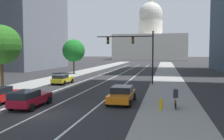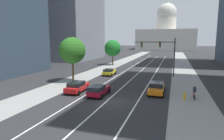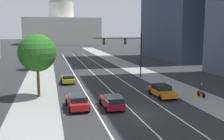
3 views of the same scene
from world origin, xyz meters
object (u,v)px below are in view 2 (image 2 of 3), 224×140
(capitol_building, at_px, (166,35))
(car_red, at_px, (77,87))
(traffic_signal_mast, at_px, (162,50))
(car_orange, at_px, (157,88))
(fire_hydrant, at_px, (184,96))
(cyclist, at_px, (194,92))
(street_tree_mid_left, at_px, (113,48))
(car_crimson, at_px, (98,90))
(street_tree_near_left, at_px, (72,51))
(car_yellow, at_px, (109,72))

(capitol_building, relative_size, car_red, 9.40)
(traffic_signal_mast, bearing_deg, capitol_building, 92.27)
(car_orange, relative_size, traffic_signal_mast, 0.58)
(car_orange, height_order, fire_hydrant, car_orange)
(cyclist, bearing_deg, car_orange, 74.15)
(fire_hydrant, xyz_separation_m, street_tree_mid_left, (-18.27, 29.48, 4.33))
(car_orange, bearing_deg, capitol_building, 1.93)
(car_crimson, height_order, street_tree_near_left, street_tree_near_left)
(capitol_building, height_order, fire_hydrant, capitol_building)
(fire_hydrant, xyz_separation_m, cyclist, (1.13, 0.78, 0.39))
(car_red, bearing_deg, traffic_signal_mast, -34.26)
(car_orange, relative_size, street_tree_mid_left, 0.65)
(car_crimson, bearing_deg, cyclist, -79.08)
(car_yellow, height_order, traffic_signal_mast, traffic_signal_mast)
(capitol_building, bearing_deg, street_tree_mid_left, -95.16)
(car_yellow, relative_size, traffic_signal_mast, 0.52)
(traffic_signal_mast, xyz_separation_m, cyclist, (4.91, -14.61, -4.33))
(capitol_building, distance_m, car_red, 137.67)
(car_yellow, relative_size, street_tree_mid_left, 0.59)
(capitol_building, distance_m, traffic_signal_mast, 121.39)
(street_tree_mid_left, xyz_separation_m, street_tree_near_left, (0.52, -24.04, 0.49))
(fire_hydrant, bearing_deg, car_crimson, -171.93)
(fire_hydrant, distance_m, street_tree_near_left, 19.18)
(car_yellow, distance_m, traffic_signal_mast, 11.20)
(car_yellow, height_order, cyclist, cyclist)
(capitol_building, height_order, car_yellow, capitol_building)
(car_red, xyz_separation_m, traffic_signal_mast, (9.99, 16.04, 4.40))
(traffic_signal_mast, xyz_separation_m, street_tree_mid_left, (-14.48, 14.09, -0.39))
(capitol_building, relative_size, car_crimson, 9.98)
(cyclist, distance_m, street_tree_mid_left, 34.86)
(car_red, xyz_separation_m, fire_hydrant, (13.78, 0.64, -0.31))
(car_crimson, bearing_deg, capitol_building, -0.88)
(street_tree_near_left, bearing_deg, street_tree_mid_left, 91.24)
(street_tree_near_left, bearing_deg, capitol_building, 86.01)
(car_red, height_order, cyclist, cyclist)
(street_tree_mid_left, relative_size, street_tree_near_left, 0.95)
(car_crimson, bearing_deg, car_orange, -63.67)
(car_orange, distance_m, street_tree_mid_left, 31.51)
(car_yellow, xyz_separation_m, traffic_signal_mast, (10.00, 2.35, 4.47))
(fire_hydrant, bearing_deg, street_tree_mid_left, 121.79)
(car_orange, bearing_deg, car_yellow, 42.90)
(car_red, height_order, street_tree_near_left, street_tree_near_left)
(car_orange, height_order, street_tree_mid_left, street_tree_mid_left)
(car_red, height_order, street_tree_mid_left, street_tree_mid_left)
(capitol_building, bearing_deg, car_orange, -87.79)
(car_red, relative_size, cyclist, 2.64)
(street_tree_near_left, bearing_deg, car_red, -56.89)
(traffic_signal_mast, bearing_deg, car_red, -121.93)
(capitol_building, height_order, cyclist, capitol_building)
(car_yellow, height_order, car_orange, car_orange)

